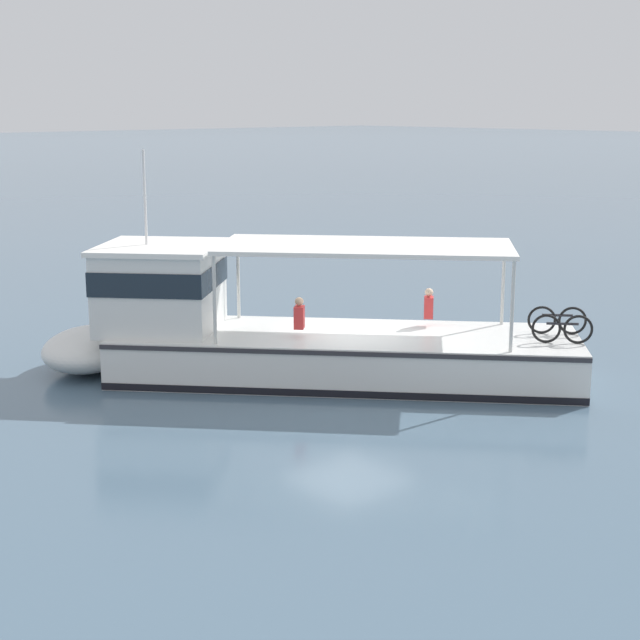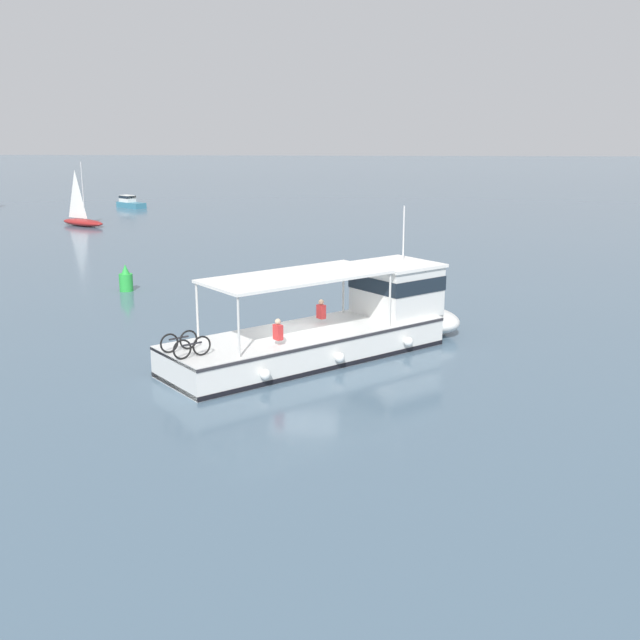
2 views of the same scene
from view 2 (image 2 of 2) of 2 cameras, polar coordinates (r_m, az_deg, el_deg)
ground_plane at (r=28.06m, az=-1.21°, el=-2.96°), size 400.00×400.00×0.00m
ferry_main at (r=28.75m, az=1.62°, el=-0.44°), size 10.69×11.61×5.32m
motorboat_mid_channel at (r=83.63m, az=-13.98°, el=8.50°), size 3.27×3.62×1.26m
sailboat_near_port at (r=69.10m, az=-17.28°, el=7.15°), size 3.63×4.85×5.40m
channel_buoy at (r=40.86m, az=-14.25°, el=2.89°), size 0.70×0.70×1.40m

